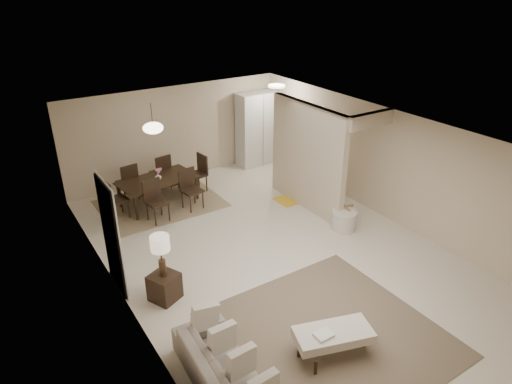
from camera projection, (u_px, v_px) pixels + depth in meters
floor at (273, 251)px, 9.20m from camera, size 9.00×9.00×0.00m
ceiling at (275, 133)px, 8.12m from camera, size 9.00×9.00×0.00m
back_wall at (177, 133)px, 12.06m from camera, size 6.00×0.00×6.00m
left_wall at (119, 242)px, 7.19m from camera, size 0.00×9.00×9.00m
right_wall at (384, 164)px, 10.14m from camera, size 0.00×9.00×9.00m
partition at (307, 157)px, 10.49m from camera, size 0.15×2.50×2.50m
doorway at (111, 237)px, 7.76m from camera, size 0.04×0.90×2.04m
pantry_cabinet at (258, 129)px, 13.04m from camera, size 1.20×0.55×2.10m
flush_light at (277, 86)px, 11.69m from camera, size 0.44×0.44×0.05m
living_rug at (328, 334)px, 7.09m from camera, size 3.20×3.20×0.01m
sofa at (226, 371)px, 6.06m from camera, size 2.06×0.91×0.59m
ottoman_bench at (333, 335)px, 6.62m from camera, size 1.24×0.84×0.41m
side_table at (165, 287)px, 7.77m from camera, size 0.59×0.59×0.49m
table_lamp at (160, 247)px, 7.42m from camera, size 0.32×0.32×0.76m
round_pouf at (344, 220)px, 9.92m from camera, size 0.54×0.54×0.42m
wicker_basket at (347, 219)px, 10.12m from camera, size 0.37×0.37×0.30m
dining_rug at (161, 203)px, 11.11m from camera, size 2.80×2.10×0.01m
dining_table at (160, 192)px, 10.97m from camera, size 1.94×1.26×0.64m
dining_chairs at (159, 186)px, 10.90m from camera, size 2.63×2.04×0.97m
vase at (158, 177)px, 10.80m from camera, size 0.18×0.18×0.16m
yellow_mat at (295, 198)px, 11.38m from camera, size 0.99×0.62×0.01m
pendant_light at (153, 128)px, 10.28m from camera, size 0.46×0.46×0.71m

